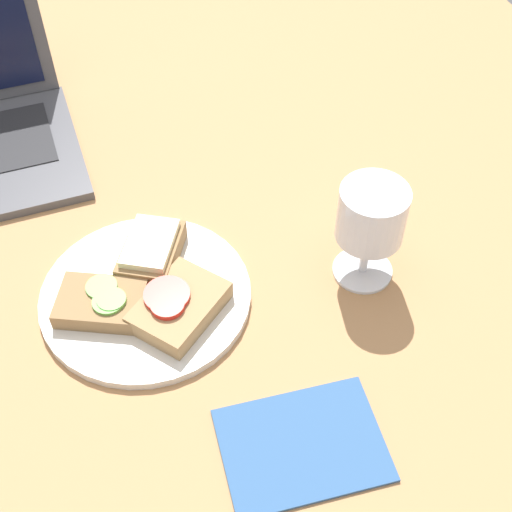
% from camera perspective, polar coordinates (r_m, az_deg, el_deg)
% --- Properties ---
extents(wooden_table, '(1.40, 1.40, 0.03)m').
position_cam_1_polar(wooden_table, '(0.85, -6.31, -1.28)').
color(wooden_table, '#B27F51').
rests_on(wooden_table, ground).
extents(plate, '(0.24, 0.24, 0.01)m').
position_cam_1_polar(plate, '(0.81, -8.81, -3.18)').
color(plate, silver).
rests_on(plate, wooden_table).
extents(sandwich_with_cucumber, '(0.11, 0.10, 0.02)m').
position_cam_1_polar(sandwich_with_cucumber, '(0.79, -12.24, -3.65)').
color(sandwich_with_cucumber, '#937047').
rests_on(sandwich_with_cucumber, plate).
extents(sandwich_with_tomato, '(0.12, 0.12, 0.03)m').
position_cam_1_polar(sandwich_with_tomato, '(0.77, -6.25, -3.97)').
color(sandwich_with_tomato, '#A88456').
rests_on(sandwich_with_tomato, plate).
extents(sandwich_with_cheese, '(0.10, 0.11, 0.03)m').
position_cam_1_polar(sandwich_with_cheese, '(0.82, -8.39, 0.42)').
color(sandwich_with_cheese, '#937047').
rests_on(sandwich_with_cheese, plate).
extents(wine_glass, '(0.07, 0.07, 0.13)m').
position_cam_1_polar(wine_glass, '(0.77, 9.21, 2.99)').
color(wine_glass, white).
rests_on(wine_glass, wooden_table).
extents(napkin, '(0.16, 0.13, 0.00)m').
position_cam_1_polar(napkin, '(0.71, 3.72, -14.84)').
color(napkin, '#33598C').
rests_on(napkin, wooden_table).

